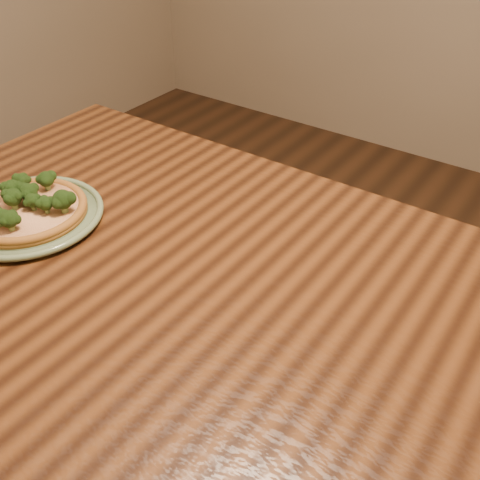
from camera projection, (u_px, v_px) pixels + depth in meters
The scene contains 3 objects.
table at pixel (226, 329), 1.03m from camera, with size 1.60×0.90×0.75m.
plate at pixel (28, 216), 1.14m from camera, with size 0.31×0.31×0.02m.
pizza at pixel (27, 208), 1.13m from camera, with size 0.24×0.24×0.07m.
Camera 1 is at (0.44, -0.49, 1.39)m, focal length 42.00 mm.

